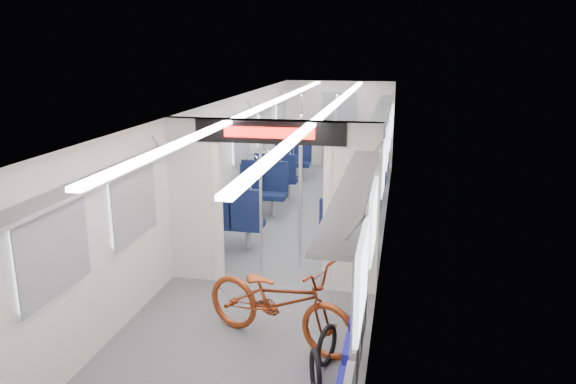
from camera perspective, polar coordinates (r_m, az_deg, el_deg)
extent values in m
plane|color=#515456|center=(9.82, 1.06, -4.54)|extent=(12.00, 12.00, 0.00)
cube|color=silver|center=(9.86, -7.22, 2.37)|extent=(0.02, 12.00, 2.30)
cube|color=silver|center=(9.35, 9.87, 1.59)|extent=(0.02, 12.00, 2.30)
cube|color=silver|center=(15.35, 5.23, 6.89)|extent=(2.90, 0.02, 2.30)
cube|color=silver|center=(4.12, -15.05, -16.56)|extent=(2.90, 0.02, 2.30)
cube|color=silver|center=(9.31, 1.13, 8.93)|extent=(2.90, 12.00, 0.02)
cube|color=white|center=(9.43, -2.19, 8.81)|extent=(0.12, 11.40, 0.04)
cube|color=white|center=(9.23, 4.53, 8.65)|extent=(0.12, 11.40, 0.04)
cube|color=silver|center=(7.97, -9.56, -1.84)|extent=(0.65, 0.18, 2.00)
cube|color=silver|center=(7.48, 6.78, -2.85)|extent=(0.65, 0.18, 2.00)
cube|color=silver|center=(7.39, -1.72, 6.20)|extent=(2.90, 0.18, 0.30)
cylinder|color=silver|center=(7.86, -7.34, -1.99)|extent=(0.20, 0.20, 2.00)
cylinder|color=silver|center=(7.51, 4.31, -2.71)|extent=(0.20, 0.20, 2.00)
cube|color=black|center=(7.28, -1.92, 6.07)|extent=(2.00, 0.03, 0.30)
cube|color=#FF0C07|center=(7.26, -1.97, 6.04)|extent=(1.20, 0.02, 0.14)
cube|color=silver|center=(5.63, -22.85, -5.68)|extent=(0.04, 1.00, 0.75)
cube|color=silver|center=(4.70, 7.51, -8.61)|extent=(0.04, 1.00, 0.75)
cube|color=silver|center=(6.93, -15.51, -1.28)|extent=(0.04, 1.00, 0.75)
cube|color=silver|center=(6.20, 8.63, -2.79)|extent=(0.04, 1.00, 0.75)
cube|color=silver|center=(9.34, -8.08, 3.21)|extent=(0.04, 1.00, 0.75)
cube|color=silver|center=(8.81, 9.63, 2.45)|extent=(0.04, 1.00, 0.75)
cube|color=silver|center=(11.11, -4.81, 5.16)|extent=(0.04, 1.00, 0.75)
cube|color=silver|center=(10.67, 10.04, 4.59)|extent=(0.04, 1.00, 0.75)
cube|color=silver|center=(12.92, -2.43, 6.57)|extent=(0.04, 1.00, 0.75)
cube|color=silver|center=(12.55, 10.32, 6.09)|extent=(0.04, 1.00, 0.75)
cube|color=silver|center=(14.66, -0.72, 7.56)|extent=(0.04, 1.00, 0.75)
cube|color=silver|center=(14.33, 10.53, 7.15)|extent=(0.04, 1.00, 0.75)
cube|color=gray|center=(6.04, -17.99, 1.59)|extent=(0.30, 3.60, 0.04)
cube|color=gray|center=(5.29, 6.75, 0.40)|extent=(0.30, 3.60, 0.04)
cube|color=gray|center=(11.57, -3.31, 8.33)|extent=(0.30, 7.60, 0.04)
cube|color=gray|center=(11.19, 9.49, 7.93)|extent=(0.30, 7.60, 0.04)
cube|color=gray|center=(15.31, 5.19, 6.30)|extent=(0.90, 0.05, 2.00)
imported|color=maroon|center=(6.32, -0.89, -10.99)|extent=(2.03, 1.32, 1.01)
cube|color=gray|center=(5.09, 6.72, -17.05)|extent=(0.06, 0.43, 0.48)
cube|color=#141095|center=(5.09, 6.02, -17.00)|extent=(0.06, 0.39, 0.41)
cube|color=gray|center=(5.56, 7.24, -14.09)|extent=(0.06, 0.43, 0.48)
cube|color=#141095|center=(5.57, 6.61, -14.05)|extent=(0.06, 0.39, 0.41)
cube|color=gray|center=(6.05, 7.67, -11.60)|extent=(0.06, 0.43, 0.48)
cube|color=#141095|center=(6.05, 7.09, -11.56)|extent=(0.06, 0.39, 0.41)
torus|color=black|center=(5.60, 2.80, -18.15)|extent=(0.20, 0.47, 0.48)
torus|color=black|center=(6.07, 3.96, -15.45)|extent=(0.18, 0.45, 0.45)
cube|color=#0B1333|center=(9.17, -4.06, -3.35)|extent=(0.49, 0.46, 0.10)
cylinder|color=gray|center=(9.25, -4.04, -4.68)|extent=(0.10, 0.10, 0.35)
cube|color=#0B1333|center=(8.90, -4.42, -1.59)|extent=(0.49, 0.09, 0.60)
torus|color=silver|center=(8.82, -4.46, 0.27)|extent=(0.25, 0.03, 0.25)
cube|color=#0B1333|center=(10.89, -1.46, -0.39)|extent=(0.49, 0.46, 0.10)
cylinder|color=gray|center=(10.95, -1.46, -1.52)|extent=(0.10, 0.10, 0.35)
cube|color=#0B1333|center=(10.97, -1.26, 1.62)|extent=(0.49, 0.09, 0.60)
torus|color=silver|center=(10.91, -1.27, 3.14)|extent=(0.25, 0.03, 0.25)
cube|color=#0B1333|center=(9.31, -6.86, -3.16)|extent=(0.49, 0.46, 0.10)
cylinder|color=gray|center=(9.38, -6.82, -4.46)|extent=(0.10, 0.10, 0.35)
cube|color=#0B1333|center=(9.04, -7.29, -1.41)|extent=(0.49, 0.09, 0.60)
torus|color=silver|center=(8.96, -7.35, 0.42)|extent=(0.25, 0.03, 0.25)
cube|color=#0B1333|center=(11.00, -3.85, -0.26)|extent=(0.49, 0.46, 0.10)
cylinder|color=gray|center=(11.06, -3.83, -1.38)|extent=(0.10, 0.10, 0.35)
cube|color=#0B1333|center=(11.09, -3.63, 1.73)|extent=(0.49, 0.09, 0.60)
torus|color=silver|center=(11.02, -3.66, 3.24)|extent=(0.25, 0.03, 0.25)
cube|color=#0B1333|center=(8.92, 4.66, -3.91)|extent=(0.41, 0.39, 0.10)
cylinder|color=gray|center=(8.99, 4.63, -5.27)|extent=(0.10, 0.10, 0.35)
cube|color=#0B1333|center=(8.68, 4.57, -2.34)|extent=(0.41, 0.07, 0.51)
torus|color=silver|center=(8.60, 4.61, -0.73)|extent=(0.21, 0.03, 0.21)
cube|color=#0B1333|center=(10.40, 5.72, -1.18)|extent=(0.41, 0.39, 0.10)
cylinder|color=gray|center=(10.47, 5.69, -2.37)|extent=(0.10, 0.10, 0.35)
cube|color=#0B1333|center=(10.47, 5.86, 0.64)|extent=(0.41, 0.07, 0.51)
torus|color=silver|center=(10.42, 5.89, 1.99)|extent=(0.21, 0.03, 0.21)
cube|color=#0B1333|center=(8.88, 7.68, -4.09)|extent=(0.41, 0.39, 0.10)
cylinder|color=gray|center=(8.95, 7.63, -5.45)|extent=(0.10, 0.10, 0.35)
cube|color=#0B1333|center=(8.63, 7.67, -2.51)|extent=(0.41, 0.07, 0.51)
torus|color=silver|center=(8.56, 7.73, -0.90)|extent=(0.21, 0.03, 0.21)
cube|color=#0B1333|center=(10.37, 8.31, -1.32)|extent=(0.41, 0.39, 0.10)
cylinder|color=gray|center=(10.43, 8.26, -2.51)|extent=(0.10, 0.10, 0.35)
cube|color=#0B1333|center=(10.44, 8.42, 0.51)|extent=(0.41, 0.07, 0.51)
torus|color=silver|center=(10.38, 8.48, 1.87)|extent=(0.21, 0.03, 0.21)
cube|color=#0B1333|center=(12.16, -0.04, 1.25)|extent=(0.44, 0.41, 0.10)
cylinder|color=gray|center=(12.21, -0.04, 0.22)|extent=(0.10, 0.10, 0.35)
cube|color=#0B1333|center=(11.93, -0.20, 2.56)|extent=(0.44, 0.08, 0.54)
torus|color=silver|center=(11.87, -0.20, 3.83)|extent=(0.22, 0.03, 0.22)
cube|color=#0B1333|center=(13.76, 1.37, 2.85)|extent=(0.44, 0.41, 0.10)
cylinder|color=gray|center=(13.81, 1.36, 1.94)|extent=(0.10, 0.10, 0.35)
cube|color=#0B1333|center=(13.86, 1.50, 4.29)|extent=(0.44, 0.08, 0.54)
torus|color=silver|center=(13.81, 1.51, 5.39)|extent=(0.22, 0.03, 0.22)
cube|color=#0B1333|center=(12.26, -2.19, 1.35)|extent=(0.44, 0.41, 0.10)
cylinder|color=gray|center=(12.31, -2.18, 0.33)|extent=(0.10, 0.10, 0.35)
cube|color=#0B1333|center=(12.03, -2.39, 2.65)|extent=(0.44, 0.08, 0.54)
torus|color=silver|center=(11.97, -2.41, 3.92)|extent=(0.22, 0.03, 0.22)
cube|color=#0B1333|center=(13.85, -0.55, 2.93)|extent=(0.44, 0.41, 0.10)
cylinder|color=gray|center=(13.90, -0.54, 2.03)|extent=(0.10, 0.10, 0.35)
cube|color=#0B1333|center=(13.95, -0.41, 4.36)|extent=(0.44, 0.08, 0.54)
torus|color=silver|center=(13.90, -0.41, 5.46)|extent=(0.22, 0.03, 0.22)
cube|color=#0B1333|center=(12.28, 6.69, 1.28)|extent=(0.47, 0.44, 0.10)
cylinder|color=gray|center=(12.33, 6.65, 0.26)|extent=(0.10, 0.10, 0.35)
cube|color=#0B1333|center=(12.03, 6.66, 2.64)|extent=(0.47, 0.08, 0.57)
torus|color=silver|center=(11.98, 6.70, 3.98)|extent=(0.24, 0.03, 0.24)
cube|color=#0B1333|center=(14.00, 7.34, 2.95)|extent=(0.47, 0.44, 0.10)
cylinder|color=gray|center=(14.05, 7.31, 2.05)|extent=(0.10, 0.10, 0.35)
cube|color=#0B1333|center=(14.11, 7.44, 4.43)|extent=(0.47, 0.08, 0.57)
torus|color=silver|center=(14.06, 7.48, 5.57)|extent=(0.24, 0.03, 0.24)
cube|color=#0B1333|center=(12.25, 8.88, 1.17)|extent=(0.47, 0.44, 0.10)
cylinder|color=gray|center=(12.31, 8.83, 0.15)|extent=(0.10, 0.10, 0.35)
cube|color=#0B1333|center=(12.00, 8.89, 2.54)|extent=(0.47, 0.08, 0.57)
torus|color=silver|center=(11.95, 8.95, 3.88)|extent=(0.24, 0.03, 0.24)
cube|color=#0B1333|center=(13.98, 9.26, 2.85)|extent=(0.47, 0.44, 0.10)
cylinder|color=gray|center=(14.03, 9.22, 1.95)|extent=(0.10, 0.10, 0.35)
cube|color=#0B1333|center=(14.09, 9.35, 4.34)|extent=(0.47, 0.08, 0.57)
torus|color=silver|center=(14.04, 9.40, 5.49)|extent=(0.24, 0.03, 0.24)
cylinder|color=silver|center=(8.03, -2.77, -0.40)|extent=(0.05, 0.05, 2.30)
cylinder|color=silver|center=(8.16, 1.24, -0.15)|extent=(0.05, 0.05, 2.30)
cylinder|color=silver|center=(11.26, 1.40, 4.05)|extent=(0.04, 0.04, 2.30)
cylinder|color=silver|center=(11.31, 4.84, 4.05)|extent=(0.04, 0.04, 2.30)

